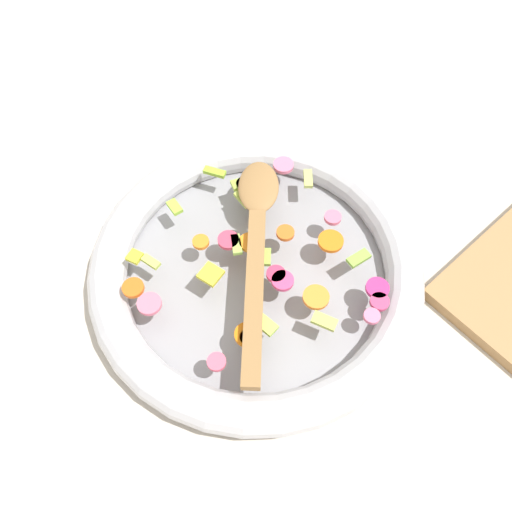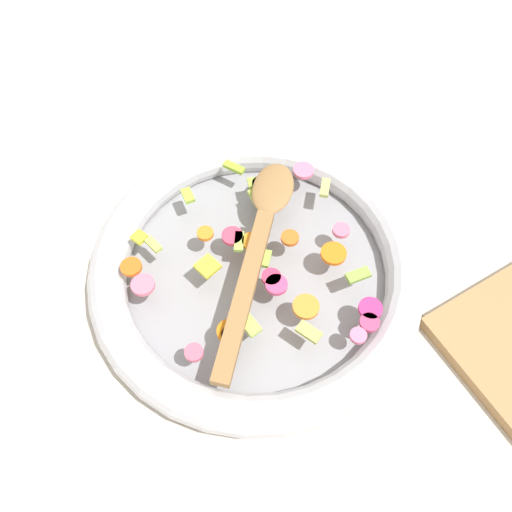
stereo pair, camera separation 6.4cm
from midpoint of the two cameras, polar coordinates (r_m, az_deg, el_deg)
ground_plane at (r=0.68m, az=2.67°, el=-2.40°), size 4.00×4.00×0.00m
skillet at (r=0.67m, az=2.75°, el=-1.48°), size 0.44×0.44×0.05m
chopped_vegetables at (r=0.64m, az=3.71°, el=-0.61°), size 0.32×0.33×0.01m
wooden_spoon at (r=0.64m, az=3.28°, el=1.95°), size 0.25×0.26×0.01m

